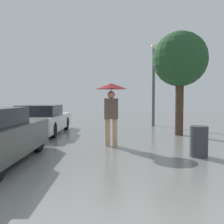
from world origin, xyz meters
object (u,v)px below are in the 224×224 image
at_px(pedestrian, 112,98).
at_px(trash_bin, 200,141).
at_px(tree, 181,60).
at_px(parked_car_farthest, 43,120).
at_px(street_lamp, 155,80).

xyz_separation_m(pedestrian, trash_bin, (2.24, -1.45, -1.10)).
bearing_deg(tree, pedestrian, -139.70).
bearing_deg(trash_bin, parked_car_farthest, 140.29).
distance_m(parked_car_farthest, tree, 6.26).
bearing_deg(trash_bin, pedestrian, 147.04).
xyz_separation_m(parked_car_farthest, street_lamp, (5.25, 2.82, 1.89)).
bearing_deg(parked_car_farthest, pedestrian, -44.04).
xyz_separation_m(pedestrian, street_lamp, (2.26, 5.71, 0.97)).
bearing_deg(pedestrian, street_lamp, 68.43).
xyz_separation_m(pedestrian, parked_car_farthest, (-2.99, 2.89, -0.92)).
bearing_deg(parked_car_farthest, tree, -5.59).
height_order(parked_car_farthest, street_lamp, street_lamp).
bearing_deg(tree, trash_bin, -97.71).
distance_m(tree, street_lamp, 3.46).
relative_size(pedestrian, trash_bin, 2.50).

